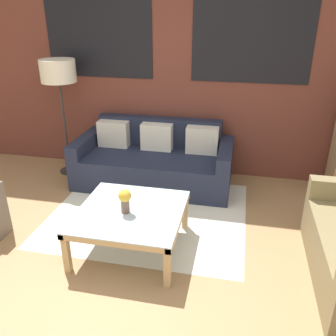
{
  "coord_description": "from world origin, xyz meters",
  "views": [
    {
      "loc": [
        0.9,
        -2.1,
        2.09
      ],
      "look_at": [
        0.2,
        1.22,
        0.55
      ],
      "focal_mm": 38.0,
      "sensor_mm": 36.0,
      "label": 1
    }
  ],
  "objects_px": {
    "couch_dark": "(154,162)",
    "coffee_table": "(131,216)",
    "floor_lamp": "(58,75)",
    "flower_vase": "(125,199)"
  },
  "relations": [
    {
      "from": "floor_lamp",
      "to": "coffee_table",
      "type": "bearing_deg",
      "value": -47.37
    },
    {
      "from": "coffee_table",
      "to": "couch_dark",
      "type": "bearing_deg",
      "value": 95.13
    },
    {
      "from": "coffee_table",
      "to": "flower_vase",
      "type": "bearing_deg",
      "value": -128.1
    },
    {
      "from": "coffee_table",
      "to": "floor_lamp",
      "type": "xyz_separation_m",
      "value": [
        -1.36,
        1.48,
        0.97
      ]
    },
    {
      "from": "floor_lamp",
      "to": "flower_vase",
      "type": "xyz_separation_m",
      "value": [
        1.33,
        -1.52,
        -0.78
      ]
    },
    {
      "from": "couch_dark",
      "to": "coffee_table",
      "type": "relative_size",
      "value": 2.05
    },
    {
      "from": "couch_dark",
      "to": "floor_lamp",
      "type": "relative_size",
      "value": 1.29
    },
    {
      "from": "flower_vase",
      "to": "couch_dark",
      "type": "bearing_deg",
      "value": 93.76
    },
    {
      "from": "coffee_table",
      "to": "floor_lamp",
      "type": "height_order",
      "value": "floor_lamp"
    },
    {
      "from": "floor_lamp",
      "to": "flower_vase",
      "type": "bearing_deg",
      "value": -48.79
    }
  ]
}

